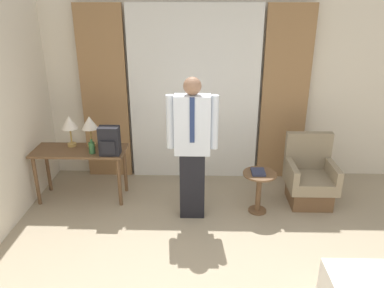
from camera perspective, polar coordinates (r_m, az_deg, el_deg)
The scene contains 13 objects.
wall_back at distance 5.66m, azimuth 0.36°, elevation 8.26°, with size 10.00×0.06×2.70m.
curtain_sheer_center at distance 5.55m, azimuth 0.33°, elevation 7.34°, with size 1.90×0.06×2.58m.
curtain_drape_left at distance 5.72m, azimuth -13.19°, elevation 7.23°, with size 0.67×0.06×2.58m.
curtain_drape_right at distance 5.68m, azimuth 13.95°, elevation 7.05°, with size 0.67×0.06×2.58m.
desk at distance 5.31m, azimuth -16.67°, elevation -1.94°, with size 1.24×0.52×0.73m.
table_lamp_left at distance 5.32m, azimuth -18.18°, elevation 2.93°, with size 0.22×0.22×0.43m.
table_lamp_right at distance 5.23m, azimuth -15.33°, elevation 2.95°, with size 0.22×0.22×0.43m.
bottle_near_edge at distance 5.07m, azimuth -15.01°, elevation -0.53°, with size 0.08×0.08×0.19m.
backpack at distance 4.94m, azimuth -12.48°, elevation 0.45°, with size 0.26×0.20×0.38m.
person at distance 4.51m, azimuth 0.03°, elevation -0.02°, with size 0.62×0.21×1.81m.
armchair at distance 5.36m, azimuth 17.46°, elevation -5.19°, with size 0.62×0.62×0.93m.
side_table at distance 4.93m, azimuth 10.17°, elevation -6.27°, with size 0.43×0.43×0.56m.
book at distance 4.84m, azimuth 10.05°, elevation -4.21°, with size 0.17×0.22×0.03m.
Camera 1 is at (0.09, -2.43, 2.65)m, focal length 35.00 mm.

